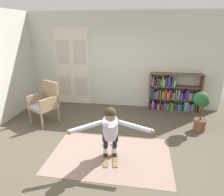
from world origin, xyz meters
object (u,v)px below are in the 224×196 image
Objects in this scene: bookshelf at (172,95)px; skis_pair at (110,153)px; person_skier at (110,129)px; wicker_chair at (45,101)px; potted_plant at (201,105)px.

skis_pair is (-1.47, -2.57, -0.47)m from bookshelf.
bookshelf is 3.14m from person_skier.
bookshelf is 1.39× the size of wicker_chair.
skis_pair is at bearing -32.01° from wicker_chair.
bookshelf is 1.78× the size of skis_pair.
person_skier reaches higher than wicker_chair.
skis_pair is at bearing 100.09° from person_skier.
skis_pair is at bearing -119.73° from bookshelf.
skis_pair is (-1.98, -1.32, -0.66)m from potted_plant.
wicker_chair is 0.75× the size of person_skier.
person_skier reaches higher than skis_pair.
potted_plant reaches higher than skis_pair.
wicker_chair is (-3.41, -1.36, 0.09)m from bookshelf.
bookshelf is 1.47× the size of potted_plant.
skis_pair is (1.94, -1.22, -0.56)m from wicker_chair.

